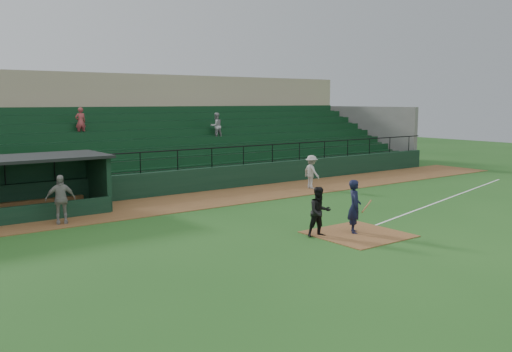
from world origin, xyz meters
TOP-DOWN VIEW (x-y plane):
  - ground at (0.00, 0.00)m, footprint 90.00×90.00m
  - warning_track at (0.00, 8.00)m, footprint 40.00×4.00m
  - home_plate_dirt at (0.00, -1.00)m, footprint 3.00×3.00m
  - foul_line at (8.00, 1.20)m, footprint 17.49×4.44m
  - stadium_structure at (-0.00, 16.46)m, footprint 38.00×13.08m
  - batter_at_plate at (0.03, -0.77)m, footprint 1.19×0.82m
  - umpire at (-1.30, -0.41)m, footprint 0.98×0.85m
  - runner at (5.44, 7.41)m, footprint 0.75×1.19m
  - dugout_player_a at (-7.82, 6.82)m, footprint 1.17×0.71m

SIDE VIEW (x-z plane):
  - ground at x=0.00m, z-range 0.00..0.00m
  - foul_line at x=8.00m, z-range 0.00..0.01m
  - warning_track at x=0.00m, z-range 0.00..0.03m
  - home_plate_dirt at x=0.00m, z-range 0.00..0.03m
  - umpire at x=-1.30m, z-range 0.00..1.73m
  - runner at x=5.44m, z-range 0.03..1.79m
  - batter_at_plate at x=0.03m, z-range 0.00..1.90m
  - dugout_player_a at x=-7.82m, z-range 0.03..1.88m
  - stadium_structure at x=0.00m, z-range -0.90..5.50m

